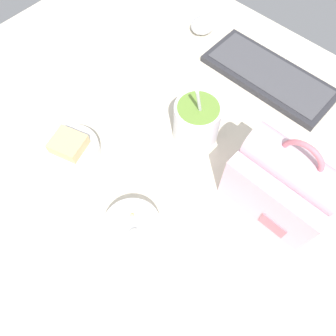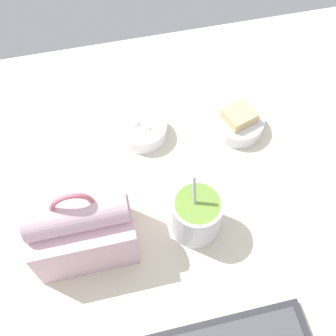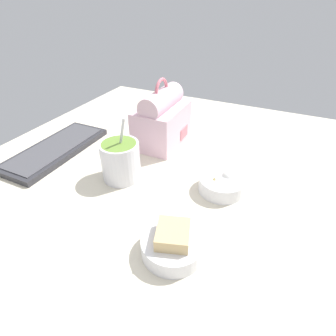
% 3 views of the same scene
% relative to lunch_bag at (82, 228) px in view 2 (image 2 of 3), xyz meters
% --- Properties ---
extents(desk_surface, '(1.40, 1.10, 0.02)m').
position_rel_lunch_bag_xyz_m(desk_surface, '(-0.23, -0.06, -0.09)').
color(desk_surface, beige).
rests_on(desk_surface, ground).
extents(lunch_bag, '(0.20, 0.13, 0.22)m').
position_rel_lunch_bag_xyz_m(lunch_bag, '(0.00, 0.00, 0.00)').
color(lunch_bag, beige).
rests_on(lunch_bag, desk_surface).
extents(soup_cup, '(0.11, 0.11, 0.18)m').
position_rel_lunch_bag_xyz_m(soup_cup, '(-0.23, 0.01, -0.03)').
color(soup_cup, silver).
rests_on(soup_cup, desk_surface).
extents(bento_bowl_sandwich, '(0.13, 0.13, 0.07)m').
position_rel_lunch_bag_xyz_m(bento_bowl_sandwich, '(-0.41, -0.22, -0.06)').
color(bento_bowl_sandwich, silver).
rests_on(bento_bowl_sandwich, desk_surface).
extents(bento_bowl_snacks, '(0.12, 0.12, 0.05)m').
position_rel_lunch_bag_xyz_m(bento_bowl_snacks, '(-0.17, -0.26, -0.06)').
color(bento_bowl_snacks, silver).
rests_on(bento_bowl_snacks, desk_surface).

